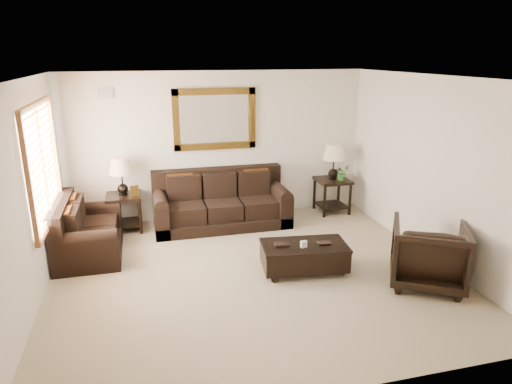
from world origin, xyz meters
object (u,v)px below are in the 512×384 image
object	(u,v)px
loveseat	(85,234)
end_table_left	(123,183)
sofa	(221,205)
end_table_right	(333,168)
coffee_table	(304,254)
armchair	(429,251)

from	to	relation	value
loveseat	end_table_left	xyz separation A→B (m)	(0.58, 0.89, 0.53)
sofa	end_table_left	distance (m)	1.75
end_table_left	end_table_right	distance (m)	3.89
end_table_left	end_table_right	bearing A→B (deg)	-0.12
end_table_left	coffee_table	bearing A→B (deg)	-42.45
loveseat	end_table_left	size ratio (longest dim) A/B	1.20
sofa	loveseat	distance (m)	2.38
sofa	coffee_table	distance (m)	2.29
end_table_left	coffee_table	size ratio (longest dim) A/B	1.03
sofa	loveseat	xyz separation A→B (m)	(-2.25, -0.76, -0.03)
armchair	sofa	bearing A→B (deg)	-21.66
end_table_left	loveseat	bearing A→B (deg)	-123.01
armchair	loveseat	bearing A→B (deg)	4.91
sofa	end_table_left	size ratio (longest dim) A/B	1.83
end_table_left	coffee_table	xyz separation A→B (m)	(2.48, -2.27, -0.60)
coffee_table	armchair	distance (m)	1.67
loveseat	sofa	bearing A→B (deg)	-71.45
end_table_left	end_table_right	world-z (taller)	end_table_right
coffee_table	end_table_right	bearing A→B (deg)	64.74
coffee_table	sofa	bearing A→B (deg)	117.32
sofa	armchair	size ratio (longest dim) A/B	2.49
armchair	end_table_right	bearing A→B (deg)	-58.57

